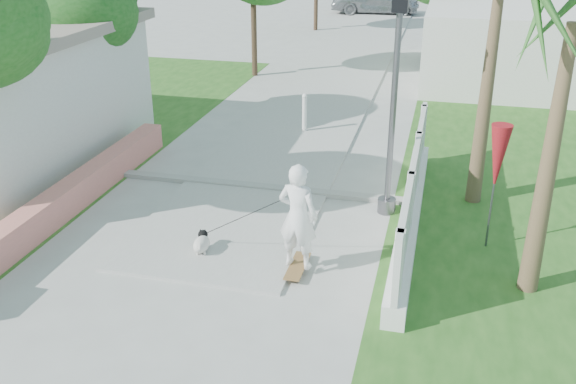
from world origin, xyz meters
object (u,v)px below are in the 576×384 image
(bollard, at_px, (304,112))
(patio_umbrella, at_px, (498,159))
(street_lamp, at_px, (394,95))
(skateboarder, at_px, (273,217))
(dog, at_px, (202,243))

(bollard, distance_m, patio_umbrella, 7.25)
(patio_umbrella, bearing_deg, street_lamp, 152.24)
(skateboarder, bearing_deg, bollard, -73.02)
(street_lamp, height_order, patio_umbrella, street_lamp)
(patio_umbrella, bearing_deg, bollard, 129.91)
(skateboarder, height_order, dog, skateboarder)
(skateboarder, bearing_deg, street_lamp, -114.10)
(dog, bearing_deg, street_lamp, 26.85)
(street_lamp, bearing_deg, dog, -140.06)
(bollard, height_order, patio_umbrella, patio_umbrella)
(patio_umbrella, height_order, dog, patio_umbrella)
(dog, bearing_deg, patio_umbrella, 3.96)
(street_lamp, distance_m, skateboarder, 3.42)
(bollard, bearing_deg, dog, -92.31)
(street_lamp, relative_size, skateboarder, 2.09)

